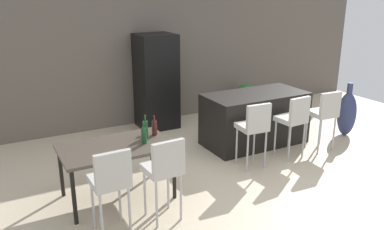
# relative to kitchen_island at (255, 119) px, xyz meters

# --- Properties ---
(ground_plane) EXTENTS (10.00, 10.00, 0.00)m
(ground_plane) POSITION_rel_kitchen_island_xyz_m (-0.69, -0.67, -0.46)
(ground_plane) COLOR beige
(back_wall) EXTENTS (10.00, 0.12, 2.90)m
(back_wall) POSITION_rel_kitchen_island_xyz_m (-0.69, 2.10, 0.99)
(back_wall) COLOR #665B51
(back_wall) RESTS_ON ground_plane
(kitchen_island) EXTENTS (1.80, 0.89, 0.92)m
(kitchen_island) POSITION_rel_kitchen_island_xyz_m (0.00, 0.00, 0.00)
(kitchen_island) COLOR black
(kitchen_island) RESTS_ON ground_plane
(bar_chair_left) EXTENTS (0.43, 0.43, 1.05)m
(bar_chair_left) POSITION_rel_kitchen_island_xyz_m (-0.64, -0.83, 0.24)
(bar_chair_left) COLOR beige
(bar_chair_left) RESTS_ON ground_plane
(bar_chair_middle) EXTENTS (0.43, 0.43, 1.05)m
(bar_chair_middle) POSITION_rel_kitchen_island_xyz_m (0.14, -0.83, 0.24)
(bar_chair_middle) COLOR beige
(bar_chair_middle) RESTS_ON ground_plane
(bar_chair_right) EXTENTS (0.42, 0.42, 1.05)m
(bar_chair_right) POSITION_rel_kitchen_island_xyz_m (0.82, -0.83, 0.24)
(bar_chair_right) COLOR beige
(bar_chair_right) RESTS_ON ground_plane
(dining_table) EXTENTS (1.42, 0.88, 0.74)m
(dining_table) POSITION_rel_kitchen_island_xyz_m (-2.76, -0.72, 0.21)
(dining_table) COLOR #4C4238
(dining_table) RESTS_ON ground_plane
(dining_chair_near) EXTENTS (0.41, 0.41, 1.05)m
(dining_chair_near) POSITION_rel_kitchen_island_xyz_m (-3.08, -1.52, 0.24)
(dining_chair_near) COLOR beige
(dining_chair_near) RESTS_ON ground_plane
(dining_chair_far) EXTENTS (0.42, 0.42, 1.05)m
(dining_chair_far) POSITION_rel_kitchen_island_xyz_m (-2.44, -1.52, 0.24)
(dining_chair_far) COLOR beige
(dining_chair_far) RESTS_ON ground_plane
(wine_bottle_near) EXTENTS (0.07, 0.07, 0.29)m
(wine_bottle_near) POSITION_rel_kitchen_island_xyz_m (-2.41, -0.83, 0.39)
(wine_bottle_near) COLOR #194723
(wine_bottle_near) RESTS_ON dining_table
(wine_bottle_middle) EXTENTS (0.07, 0.07, 0.28)m
(wine_bottle_middle) POSITION_rel_kitchen_island_xyz_m (-2.17, -0.61, 0.39)
(wine_bottle_middle) COLOR #471E19
(wine_bottle_middle) RESTS_ON dining_table
(wine_bottle_left) EXTENTS (0.07, 0.07, 0.32)m
(wine_bottle_left) POSITION_rel_kitchen_island_xyz_m (-2.32, -0.64, 0.40)
(wine_bottle_left) COLOR #194723
(wine_bottle_left) RESTS_ON dining_table
(wine_glass_right) EXTENTS (0.07, 0.07, 0.17)m
(wine_glass_right) POSITION_rel_kitchen_island_xyz_m (-2.29, -0.52, 0.40)
(wine_glass_right) COLOR silver
(wine_glass_right) RESTS_ON dining_table
(refrigerator) EXTENTS (0.72, 0.68, 1.84)m
(refrigerator) POSITION_rel_kitchen_island_xyz_m (-1.16, 1.66, 0.46)
(refrigerator) COLOR black
(refrigerator) RESTS_ON ground_plane
(floor_vase) EXTENTS (0.34, 0.34, 1.01)m
(floor_vase) POSITION_rel_kitchen_island_xyz_m (1.77, -0.48, -0.04)
(floor_vase) COLOR navy
(floor_vase) RESTS_ON ground_plane
(potted_plant) EXTENTS (0.43, 0.43, 0.63)m
(potted_plant) POSITION_rel_kitchen_island_xyz_m (0.99, 1.65, -0.09)
(potted_plant) COLOR beige
(potted_plant) RESTS_ON ground_plane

